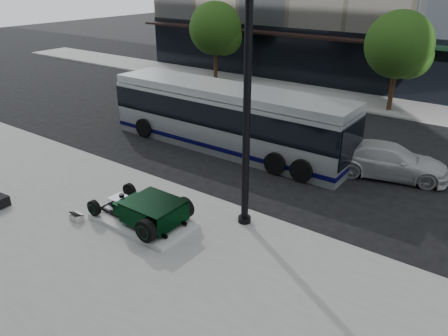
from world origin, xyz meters
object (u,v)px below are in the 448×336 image
Objects in this scene: lamppost at (247,120)px; transit_bus at (227,117)px; hot_rod at (149,210)px; white_sedan at (389,160)px.

transit_bus is (-4.58, 5.36, -2.16)m from lamppost.
white_sedan is at bearing 60.37° from hot_rod.
transit_bus is (-2.24, 7.38, 0.79)m from hot_rod.
white_sedan is (2.60, 6.65, -2.97)m from lamppost.
white_sedan reaches higher than hot_rod.
hot_rod is 0.42× the size of lamppost.
white_sedan is (7.17, 1.29, -0.81)m from transit_bus.
hot_rod is 0.69× the size of white_sedan.
lamppost is at bearing -49.51° from transit_bus.
hot_rod is 0.27× the size of transit_bus.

